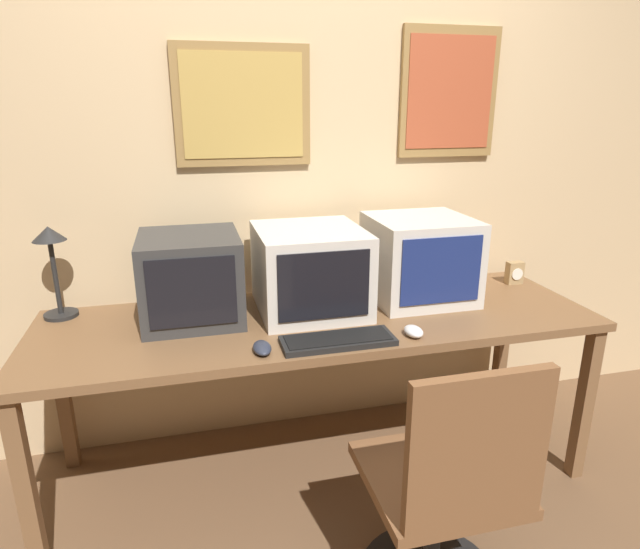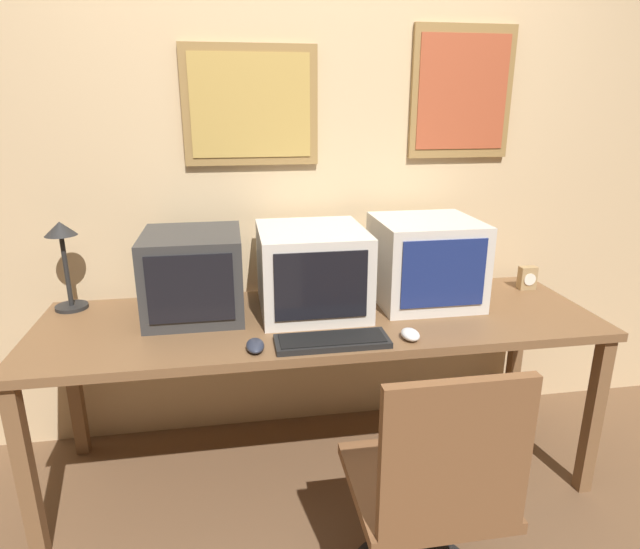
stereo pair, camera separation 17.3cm
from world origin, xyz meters
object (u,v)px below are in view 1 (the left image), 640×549
(monitor_right, at_px, (419,258))
(office_chair, at_px, (445,503))
(mouse_near_keyboard, at_px, (414,331))
(desk_clock, at_px, (515,273))
(desk_lamp, at_px, (52,255))
(keyboard_main, at_px, (337,340))
(mouse_far_corner, at_px, (262,348))
(monitor_center, at_px, (310,270))
(monitor_left, at_px, (191,277))

(monitor_right, bearing_deg, office_chair, -107.35)
(mouse_near_keyboard, distance_m, office_chair, 0.62)
(desk_clock, distance_m, desk_lamp, 2.11)
(monitor_right, distance_m, keyboard_main, 0.65)
(mouse_far_corner, bearing_deg, office_chair, -43.79)
(monitor_center, height_order, desk_lamp, desk_lamp)
(monitor_center, bearing_deg, office_chair, -74.47)
(desk_clock, relative_size, office_chair, 0.12)
(monitor_center, bearing_deg, keyboard_main, -87.52)
(desk_lamp, bearing_deg, office_chair, -39.02)
(keyboard_main, distance_m, mouse_far_corner, 0.28)
(desk_lamp, bearing_deg, mouse_far_corner, -35.49)
(monitor_right, distance_m, desk_clock, 0.57)
(mouse_far_corner, distance_m, desk_clock, 1.40)
(monitor_right, relative_size, office_chair, 0.47)
(mouse_far_corner, bearing_deg, keyboard_main, 0.68)
(keyboard_main, distance_m, mouse_near_keyboard, 0.30)
(office_chair, bearing_deg, desk_clock, 48.94)
(office_chair, bearing_deg, mouse_near_keyboard, 80.50)
(mouse_far_corner, height_order, office_chair, office_chair)
(mouse_far_corner, height_order, desk_clock, desk_clock)
(monitor_center, height_order, office_chair, monitor_center)
(keyboard_main, bearing_deg, office_chair, -65.43)
(mouse_near_keyboard, relative_size, office_chair, 0.11)
(monitor_left, height_order, mouse_far_corner, monitor_left)
(monitor_right, xyz_separation_m, keyboard_main, (-0.50, -0.39, -0.17))
(monitor_left, height_order, desk_lamp, desk_lamp)
(mouse_far_corner, relative_size, desk_clock, 1.05)
(monitor_center, relative_size, keyboard_main, 1.14)
(mouse_near_keyboard, bearing_deg, office_chair, -99.50)
(monitor_right, xyz_separation_m, mouse_near_keyboard, (-0.19, -0.39, -0.17))
(monitor_left, height_order, office_chair, monitor_left)
(keyboard_main, distance_m, desk_lamp, 1.21)
(monitor_center, distance_m, desk_lamp, 1.05)
(mouse_near_keyboard, bearing_deg, desk_lamp, 157.87)
(desk_clock, bearing_deg, mouse_far_corner, -160.95)
(mouse_far_corner, distance_m, office_chair, 0.80)
(keyboard_main, xyz_separation_m, mouse_far_corner, (-0.28, -0.00, 0.00))
(desk_lamp, distance_m, office_chair, 1.76)
(monitor_center, xyz_separation_m, office_chair, (0.24, -0.86, -0.54))
(monitor_right, bearing_deg, desk_clock, 6.85)
(mouse_far_corner, bearing_deg, mouse_near_keyboard, -0.26)
(office_chair, bearing_deg, desk_lamp, 140.98)
(monitor_right, xyz_separation_m, desk_lamp, (-1.55, 0.16, 0.08))
(monitor_right, distance_m, mouse_near_keyboard, 0.47)
(desk_clock, height_order, office_chair, office_chair)
(monitor_right, height_order, mouse_far_corner, monitor_right)
(keyboard_main, height_order, mouse_far_corner, mouse_far_corner)
(desk_lamp, bearing_deg, monitor_left, -15.61)
(monitor_center, relative_size, desk_clock, 4.36)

